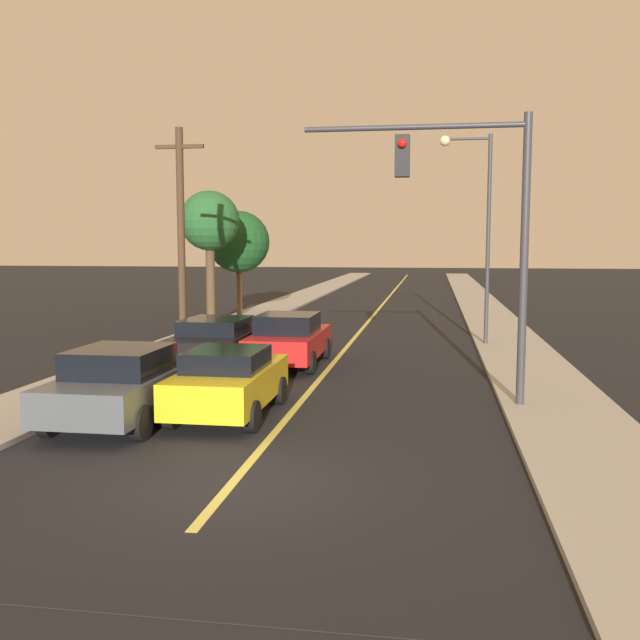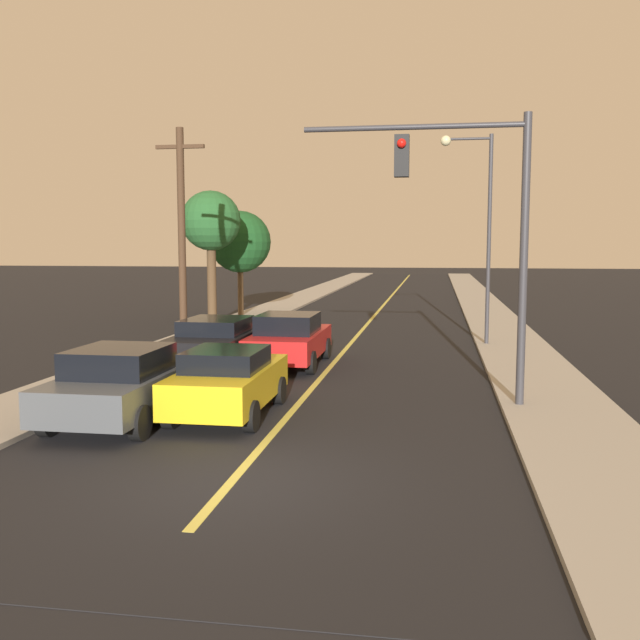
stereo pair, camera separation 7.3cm
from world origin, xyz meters
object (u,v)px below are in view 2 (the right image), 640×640
at_px(traffic_signal_mast, 472,209).
at_px(tree_left_near, 240,242).
at_px(car_outer_lane_second, 218,341).
at_px(tree_left_far, 211,223).
at_px(car_outer_lane_front, 123,383).
at_px(car_near_lane_front, 228,381).
at_px(utility_pole_left, 182,236).
at_px(car_near_lane_second, 289,339).
at_px(streetlamp_right, 478,211).

distance_m(traffic_signal_mast, tree_left_near, 20.90).
bearing_deg(traffic_signal_mast, car_outer_lane_second, 150.10).
height_order(traffic_signal_mast, tree_left_near, traffic_signal_mast).
distance_m(car_outer_lane_second, tree_left_far, 11.49).
bearing_deg(car_outer_lane_front, tree_left_far, 101.77).
relative_size(car_outer_lane_front, traffic_signal_mast, 0.69).
distance_m(car_near_lane_front, tree_left_near, 20.70).
bearing_deg(car_outer_lane_second, traffic_signal_mast, -29.90).
bearing_deg(tree_left_near, car_outer_lane_front, -81.00).
relative_size(utility_pole_left, tree_left_far, 1.23).
height_order(car_outer_lane_front, car_outer_lane_second, car_outer_lane_front).
height_order(car_outer_lane_second, traffic_signal_mast, traffic_signal_mast).
distance_m(car_near_lane_second, car_outer_lane_second, 2.09).
xyz_separation_m(car_near_lane_front, car_outer_lane_second, (-1.97, 5.63, 0.04)).
bearing_deg(tree_left_near, traffic_signal_mast, -60.58).
bearing_deg(tree_left_far, utility_pole_left, -78.60).
distance_m(car_near_lane_second, traffic_signal_mast, 7.76).
bearing_deg(car_near_lane_second, streetlamp_right, 41.27).
relative_size(car_outer_lane_front, utility_pole_left, 0.60).
distance_m(car_near_lane_front, car_outer_lane_second, 5.96).
distance_m(traffic_signal_mast, streetlamp_right, 9.73).
relative_size(car_near_lane_front, streetlamp_right, 0.55).
xyz_separation_m(car_near_lane_front, car_near_lane_second, (0.00, 6.33, 0.05)).
bearing_deg(car_near_lane_second, car_outer_lane_front, -105.42).
bearing_deg(car_outer_lane_second, utility_pole_left, 130.12).
height_order(traffic_signal_mast, streetlamp_right, streetlamp_right).
bearing_deg(tree_left_near, car_outer_lane_second, -77.03).
height_order(car_outer_lane_second, tree_left_far, tree_left_far).
distance_m(car_outer_lane_second, traffic_signal_mast, 8.82).
bearing_deg(tree_left_near, utility_pole_left, -83.28).
bearing_deg(car_outer_lane_front, utility_pole_left, 102.11).
xyz_separation_m(car_outer_lane_second, streetlamp_right, (7.64, 5.68, 3.97)).
height_order(car_near_lane_second, utility_pole_left, utility_pole_left).
xyz_separation_m(car_near_lane_second, tree_left_far, (-5.45, 9.58, 3.74)).
bearing_deg(tree_left_near, streetlamp_right, -37.90).
xyz_separation_m(car_near_lane_second, traffic_signal_mast, (5.03, -4.72, 3.56)).
xyz_separation_m(car_outer_lane_second, utility_pole_left, (-1.85, 2.20, 3.07)).
height_order(car_near_lane_second, tree_left_near, tree_left_near).
xyz_separation_m(car_near_lane_front, utility_pole_left, (-3.82, 7.83, 3.11)).
bearing_deg(traffic_signal_mast, tree_left_far, 126.22).
distance_m(car_near_lane_second, utility_pole_left, 5.12).
relative_size(car_outer_lane_front, streetlamp_right, 0.60).
height_order(car_near_lane_second, tree_left_far, tree_left_far).
height_order(utility_pole_left, tree_left_near, utility_pole_left).
xyz_separation_m(car_outer_lane_second, tree_left_far, (-3.48, 10.28, 3.75)).
height_order(car_near_lane_front, car_outer_lane_second, car_outer_lane_second).
bearing_deg(car_outer_lane_second, tree_left_near, 102.97).
bearing_deg(tree_left_near, car_near_lane_front, -75.19).
height_order(streetlamp_right, utility_pole_left, streetlamp_right).
relative_size(car_near_lane_second, tree_left_far, 0.76).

